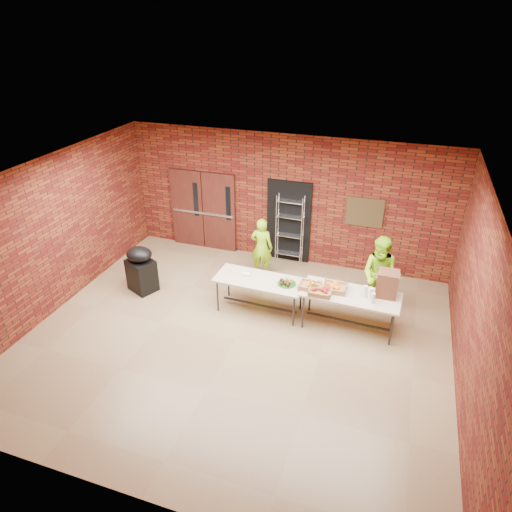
{
  "coord_description": "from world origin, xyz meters",
  "views": [
    {
      "loc": [
        2.62,
        -6.56,
        5.69
      ],
      "look_at": [
        -0.06,
        1.4,
        1.12
      ],
      "focal_mm": 32.0,
      "sensor_mm": 36.0,
      "label": 1
    }
  ],
  "objects": [
    {
      "name": "volunteer_man",
      "position": [
        2.49,
        1.89,
        0.85
      ],
      "size": [
        0.94,
        0.8,
        1.7
      ],
      "primitive_type": "imported",
      "rotation": [
        0.0,
        0.0,
        -0.21
      ],
      "color": "#91D717",
      "rests_on": "room"
    },
    {
      "name": "dark_doorway",
      "position": [
        0.1,
        3.46,
        1.05
      ],
      "size": [
        1.1,
        0.06,
        2.1
      ],
      "primitive_type": "cube",
      "color": "black",
      "rests_on": "room"
    },
    {
      "name": "table_left",
      "position": [
        0.12,
        1.08,
        0.7
      ],
      "size": [
        1.88,
        0.83,
        0.76
      ],
      "rotation": [
        0.0,
        0.0,
        -0.03
      ],
      "color": "tan",
      "rests_on": "room"
    },
    {
      "name": "basket_oranges",
      "position": [
        1.67,
        1.12,
        0.85
      ],
      "size": [
        0.46,
        0.36,
        0.14
      ],
      "color": "#A87843",
      "rests_on": "table_right"
    },
    {
      "name": "cup_stack_mid",
      "position": [
        2.43,
        0.91,
        0.9
      ],
      "size": [
        0.07,
        0.07,
        0.22
      ],
      "primitive_type": "cylinder",
      "color": "white",
      "rests_on": "table_right"
    },
    {
      "name": "double_doors",
      "position": [
        -2.2,
        3.44,
        1.05
      ],
      "size": [
        1.78,
        0.12,
        2.1
      ],
      "color": "#471E14",
      "rests_on": "room"
    },
    {
      "name": "room",
      "position": [
        0.0,
        0.0,
        1.6
      ],
      "size": [
        8.08,
        7.08,
        3.28
      ],
      "color": "olive",
      "rests_on": "ground"
    },
    {
      "name": "cup_stack_back",
      "position": [
        2.26,
        1.07,
        0.91
      ],
      "size": [
        0.08,
        0.08,
        0.25
      ],
      "primitive_type": "cylinder",
      "color": "white",
      "rests_on": "table_right"
    },
    {
      "name": "table_right",
      "position": [
        1.99,
        1.09,
        0.72
      ],
      "size": [
        1.95,
        0.88,
        0.79
      ],
      "rotation": [
        0.0,
        0.0,
        -0.04
      ],
      "color": "tan",
      "rests_on": "room"
    },
    {
      "name": "cup_stack_front",
      "position": [
        2.37,
        1.0,
        0.92
      ],
      "size": [
        0.09,
        0.09,
        0.27
      ],
      "primitive_type": "cylinder",
      "color": "white",
      "rests_on": "table_right"
    },
    {
      "name": "basket_apples",
      "position": [
        1.43,
        0.9,
        0.85
      ],
      "size": [
        0.43,
        0.34,
        0.13
      ],
      "color": "#A87843",
      "rests_on": "table_right"
    },
    {
      "name": "volunteer_woman",
      "position": [
        -0.3,
        2.52,
        0.73
      ],
      "size": [
        0.55,
        0.37,
        1.46
      ],
      "primitive_type": "imported",
      "rotation": [
        0.0,
        0.0,
        3.18
      ],
      "color": "#91D717",
      "rests_on": "room"
    },
    {
      "name": "coffee_dispenser",
      "position": [
        2.64,
        1.26,
        1.05
      ],
      "size": [
        0.4,
        0.36,
        0.52
      ],
      "primitive_type": "cube",
      "color": "brown",
      "rests_on": "table_right"
    },
    {
      "name": "bronze_plaque",
      "position": [
        1.9,
        3.45,
        1.55
      ],
      "size": [
        0.85,
        0.04,
        0.7
      ],
      "primitive_type": "cube",
      "color": "#403219",
      "rests_on": "room"
    },
    {
      "name": "napkin_box",
      "position": [
        -0.19,
        1.14,
        0.79
      ],
      "size": [
        0.17,
        0.11,
        0.06
      ],
      "primitive_type": "cube",
      "color": "white",
      "rests_on": "table_left"
    },
    {
      "name": "covered_grill",
      "position": [
        -2.65,
        1.01,
        0.54
      ],
      "size": [
        0.74,
        0.69,
        1.08
      ],
      "rotation": [
        0.0,
        0.0,
        -0.44
      ],
      "color": "black",
      "rests_on": "room"
    },
    {
      "name": "basket_bananas",
      "position": [
        1.19,
        1.04,
        0.85
      ],
      "size": [
        0.42,
        0.32,
        0.13
      ],
      "color": "#A87843",
      "rests_on": "table_right"
    },
    {
      "name": "wire_rack",
      "position": [
        0.17,
        3.32,
        0.9
      ],
      "size": [
        0.66,
        0.23,
        1.8
      ],
      "primitive_type": null,
      "rotation": [
        0.0,
        0.0,
        -0.01
      ],
      "color": "silver",
      "rests_on": "room"
    },
    {
      "name": "muffin_tray",
      "position": [
        0.71,
        1.09,
        0.81
      ],
      "size": [
        0.38,
        0.38,
        0.09
      ],
      "color": "#164E14",
      "rests_on": "table_left"
    }
  ]
}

